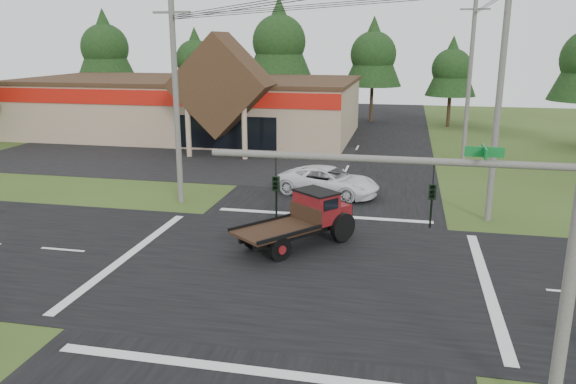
# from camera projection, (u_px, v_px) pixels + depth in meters

# --- Properties ---
(ground) EXTENTS (120.00, 120.00, 0.00)m
(ground) POSITION_uv_depth(u_px,v_px,m) (296.00, 270.00, 21.57)
(ground) COLOR #314217
(ground) RESTS_ON ground
(road_ns) EXTENTS (12.00, 120.00, 0.02)m
(road_ns) POSITION_uv_depth(u_px,v_px,m) (296.00, 269.00, 21.57)
(road_ns) COLOR black
(road_ns) RESTS_ON ground
(road_ew) EXTENTS (120.00, 12.00, 0.02)m
(road_ew) POSITION_uv_depth(u_px,v_px,m) (296.00, 269.00, 21.57)
(road_ew) COLOR black
(road_ew) RESTS_ON ground
(parking_apron) EXTENTS (28.00, 14.00, 0.02)m
(parking_apron) POSITION_uv_depth(u_px,v_px,m) (163.00, 157.00, 42.33)
(parking_apron) COLOR black
(parking_apron) RESTS_ON ground
(cvs_building) EXTENTS (30.40, 18.20, 9.19)m
(cvs_building) POSITION_uv_depth(u_px,v_px,m) (192.00, 105.00, 51.93)
(cvs_building) COLOR tan
(cvs_building) RESTS_ON ground
(traffic_signal_mast) EXTENTS (8.12, 0.24, 7.00)m
(traffic_signal_mast) POSITION_uv_depth(u_px,v_px,m) (492.00, 235.00, 12.17)
(traffic_signal_mast) COLOR #595651
(traffic_signal_mast) RESTS_ON ground
(utility_pole_nw) EXTENTS (2.00, 0.30, 10.50)m
(utility_pole_nw) POSITION_uv_depth(u_px,v_px,m) (176.00, 103.00, 29.34)
(utility_pole_nw) COLOR #595651
(utility_pole_nw) RESTS_ON ground
(utility_pole_ne) EXTENTS (2.00, 0.30, 11.50)m
(utility_pole_ne) POSITION_uv_depth(u_px,v_px,m) (499.00, 99.00, 25.99)
(utility_pole_ne) COLOR #595651
(utility_pole_ne) RESTS_ON ground
(utility_pole_n) EXTENTS (2.00, 0.30, 11.20)m
(utility_pole_n) POSITION_uv_depth(u_px,v_px,m) (469.00, 82.00, 39.25)
(utility_pole_n) COLOR #595651
(utility_pole_n) RESTS_ON ground
(tree_row_a) EXTENTS (6.72, 6.72, 12.12)m
(tree_row_a) POSITION_uv_depth(u_px,v_px,m) (105.00, 45.00, 63.28)
(tree_row_a) COLOR #332316
(tree_row_a) RESTS_ON ground
(tree_row_b) EXTENTS (5.60, 5.60, 10.10)m
(tree_row_b) POSITION_uv_depth(u_px,v_px,m) (195.00, 58.00, 63.52)
(tree_row_b) COLOR #332316
(tree_row_b) RESTS_ON ground
(tree_row_c) EXTENTS (7.28, 7.28, 13.13)m
(tree_row_c) POSITION_uv_depth(u_px,v_px,m) (279.00, 39.00, 60.04)
(tree_row_c) COLOR #332316
(tree_row_c) RESTS_ON ground
(tree_row_d) EXTENTS (6.16, 6.16, 11.11)m
(tree_row_d) POSITION_uv_depth(u_px,v_px,m) (373.00, 52.00, 59.33)
(tree_row_d) COLOR #332316
(tree_row_d) RESTS_ON ground
(tree_row_e) EXTENTS (5.04, 5.04, 9.09)m
(tree_row_e) POSITION_uv_depth(u_px,v_px,m) (452.00, 67.00, 56.18)
(tree_row_e) COLOR #332316
(tree_row_e) RESTS_ON ground
(antique_flatbed_truck) EXTENTS (5.11, 5.61, 2.31)m
(antique_flatbed_truck) POSITION_uv_depth(u_px,v_px,m) (297.00, 220.00, 23.77)
(antique_flatbed_truck) COLOR #600F0D
(antique_flatbed_truck) RESTS_ON ground
(white_pickup) EXTENTS (6.31, 4.22, 1.61)m
(white_pickup) POSITION_uv_depth(u_px,v_px,m) (329.00, 181.00, 31.84)
(white_pickup) COLOR white
(white_pickup) RESTS_ON ground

